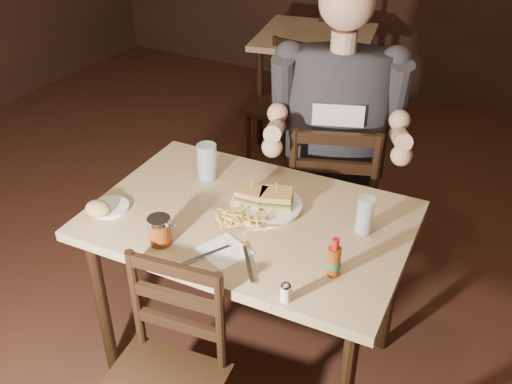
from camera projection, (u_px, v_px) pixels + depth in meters
The scene contains 22 objects.
room_shell at pixel (133, 72), 1.68m from camera, with size 7.00×7.00×7.00m.
main_table at pixel (250, 234), 2.20m from camera, with size 1.23×0.86×0.77m.
bg_table at pixel (315, 46), 4.11m from camera, with size 0.95×0.95×0.77m.
chair_far at pixel (330, 201), 2.78m from camera, with size 0.44×0.48×0.94m, color black, non-canonical shape.
bg_chair_far at pixel (341, 54), 4.63m from camera, with size 0.42×0.46×0.92m, color black, non-canonical shape.
bg_chair_near at pixel (280, 108), 3.84m from camera, with size 0.38×0.42×0.83m, color black, non-canonical shape.
diner at pixel (339, 103), 2.44m from camera, with size 0.61×0.48×1.05m, color #302F34, non-canonical shape.
dinner_plate at pixel (266, 206), 2.19m from camera, with size 0.27×0.27×0.02m, color white.
sandwich_left at pixel (251, 192), 2.18m from camera, with size 0.11×0.09×0.10m, color tan, non-canonical shape.
sandwich_right at pixel (276, 194), 2.16m from camera, with size 0.12×0.10×0.10m, color tan, non-canonical shape.
fries_pile at pixel (243, 219), 2.08m from camera, with size 0.24×0.17×0.04m, color #F4CC62, non-canonical shape.
ketchup_dollop at pixel (254, 222), 2.09m from camera, with size 0.04×0.04×0.01m, color maroon.
glass_left at pixel (207, 162), 2.35m from camera, with size 0.08×0.08×0.15m, color silver.
glass_right at pixel (365, 215), 2.04m from camera, with size 0.06×0.06×0.14m, color silver.
hot_sauce at pixel (334, 257), 1.84m from camera, with size 0.04×0.04×0.14m, color maroon, non-canonical shape.
salt_shaker at pixel (286, 292), 1.75m from camera, with size 0.03×0.03×0.06m, color white, non-canonical shape.
syrup_dispenser at pixel (160, 231), 1.99m from camera, with size 0.08×0.08×0.11m, color maroon, non-canonical shape.
napkin at pixel (224, 251), 1.97m from camera, with size 0.16×0.15×0.00m, color white.
knife at pixel (248, 262), 1.92m from camera, with size 0.01×0.21×0.01m, color silver.
fork at pixel (206, 255), 1.95m from camera, with size 0.01×0.18×0.01m, color silver.
side_plate at pixel (110, 208), 2.19m from camera, with size 0.14×0.14×0.01m, color white.
bread_roll at pixel (98, 209), 2.12m from camera, with size 0.10×0.08×0.06m, color tan.
Camera 1 is at (1.09, -1.24, 2.01)m, focal length 40.00 mm.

